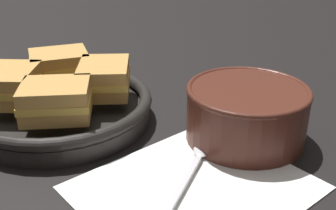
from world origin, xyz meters
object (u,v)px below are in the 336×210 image
sandwich_far_left (56,100)px  sandwich_far_right (104,78)px  sandwich_near_right (10,85)px  skillet (60,108)px  sandwich_near_left (60,66)px  spoon (200,155)px  soup_bowl (246,110)px

sandwich_far_left → sandwich_far_right: (0.09, 0.01, 0.00)m
sandwich_near_right → sandwich_far_right: 0.13m
sandwich_near_right → sandwich_far_right: same height
skillet → sandwich_near_right: size_ratio=2.87×
skillet → sandwich_near_left: bearing=52.1°
spoon → skillet: (-0.06, 0.23, 0.01)m
sandwich_near_right → sandwich_far_right: bearing=-36.1°
skillet → sandwich_near_left: (0.04, 0.05, 0.04)m
sandwich_far_left → sandwich_far_right: 0.09m
soup_bowl → skillet: 0.28m
sandwich_near_left → sandwich_near_right: same height
sandwich_far_left → sandwich_far_right: size_ratio=1.00×
sandwich_near_left → sandwich_far_left: 0.13m
skillet → sandwich_far_left: bearing=-124.3°
sandwich_near_left → sandwich_near_right: (-0.09, -0.01, 0.00)m
soup_bowl → sandwich_far_right: size_ratio=1.43×
sandwich_far_left → soup_bowl: bearing=-44.8°
sandwich_far_left → spoon: bearing=-60.7°
sandwich_near_left → soup_bowl: bearing=-70.5°
soup_bowl → sandwich_far_left: (-0.18, 0.18, 0.02)m
sandwich_far_right → sandwich_near_right: bearing=143.9°
spoon → sandwich_near_left: bearing=71.5°
spoon → skillet: skillet is taller
sandwich_near_right → sandwich_far_left: 0.09m
sandwich_near_right → sandwich_far_left: bearing=-81.1°
spoon → skillet: 0.23m
skillet → sandwich_far_left: 0.08m
soup_bowl → skillet: (-0.14, 0.24, -0.02)m
skillet → sandwich_far_right: 0.08m
soup_bowl → spoon: (-0.09, 0.01, -0.04)m
spoon → sandwich_near_right: size_ratio=1.47×
sandwich_far_left → sandwich_near_left: bearing=53.9°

